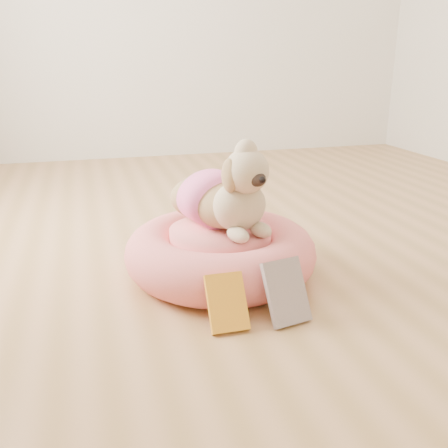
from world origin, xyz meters
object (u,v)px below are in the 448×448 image
object	(u,v)px
pet_bed	(221,252)
dog	(225,181)
book_white	(286,292)
book_yellow	(227,302)

from	to	relation	value
pet_bed	dog	bearing A→B (deg)	32.98
dog	book_white	size ratio (longest dim) A/B	2.34
book_white	pet_bed	bearing A→B (deg)	93.82
dog	book_yellow	xyz separation A→B (m)	(-0.11, -0.41, -0.29)
pet_bed	dog	size ratio (longest dim) A/B	1.50
pet_bed	book_white	distance (m)	0.42
pet_bed	book_white	world-z (taller)	book_white
pet_bed	book_white	xyz separation A→B (m)	(0.11, -0.40, 0.01)
pet_bed	book_yellow	world-z (taller)	pet_bed
dog	book_white	distance (m)	0.51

